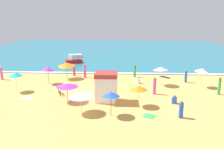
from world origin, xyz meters
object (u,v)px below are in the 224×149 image
beachgoer_0 (85,71)px  beachgoer_7 (2,73)px  beachgoer_1 (186,76)px  beachgoer_3 (138,80)px  beach_umbrella_6 (67,85)px  beachgoer_11 (155,86)px  lifeguard_cabana (106,87)px  beach_umbrella_8 (67,64)px  beachgoer_6 (181,110)px  small_boat_0 (75,56)px  beach_umbrella_7 (81,94)px  beachgoer_10 (74,70)px  beach_umbrella_5 (138,88)px  beach_umbrella_3 (111,94)px  beach_umbrella_4 (48,69)px  beach_umbrella_0 (15,74)px  beachgoer_12 (174,100)px  small_boat_1 (74,60)px  beach_umbrella_1 (202,70)px  parked_bicycle (59,91)px  beachgoer_5 (219,86)px  beach_umbrella_2 (160,69)px  beachgoer_4 (135,71)px

beachgoer_0 → beachgoer_7: (-11.04, -1.56, 0.01)m
beachgoer_1 → beachgoer_3: 6.28m
beach_umbrella_6 → beachgoer_11: beachgoer_11 is taller
lifeguard_cabana → beach_umbrella_8: bearing=125.4°
beachgoer_6 → small_boat_0: size_ratio=0.57×
beach_umbrella_6 → beachgoer_6: (10.59, -3.54, -0.97)m
beach_umbrella_7 → beachgoer_10: (-3.32, 13.15, -0.98)m
beach_umbrella_7 → beach_umbrella_5: bearing=19.9°
beach_umbrella_8 → beachgoer_10: bearing=68.4°
beach_umbrella_8 → beachgoer_1: size_ratio=1.52×
beachgoer_3 → beach_umbrella_3: bearing=-105.9°
beach_umbrella_8 → beach_umbrella_6: bearing=-76.6°
beach_umbrella_5 → beachgoer_1: size_ratio=1.33×
beach_umbrella_5 → beachgoer_11: (1.99, 3.66, -0.96)m
beach_umbrella_4 → beach_umbrella_0: bearing=-128.9°
beach_umbrella_6 → beachgoer_11: bearing=16.3°
beachgoer_3 → beachgoer_12: beachgoer_3 is taller
beachgoer_3 → small_boat_1: 16.06m
beachgoer_3 → beachgoer_12: 7.65m
beachgoer_0 → small_boat_1: beachgoer_0 is taller
beach_umbrella_1 → beachgoer_1: 2.79m
lifeguard_cabana → beach_umbrella_1: (11.06, 5.27, 0.59)m
parked_bicycle → beachgoer_5: 17.58m
beach_umbrella_2 → beachgoer_7: 20.98m
beachgoer_6 → beachgoer_11: 6.38m
beachgoer_10 → beach_umbrella_4: bearing=-120.7°
beach_umbrella_6 → beachgoer_12: size_ratio=3.40×
lifeguard_cabana → beachgoer_11: (5.15, 2.42, -0.62)m
beachgoer_11 → beach_umbrella_1: bearing=25.8°
beach_umbrella_3 → beach_umbrella_7: beach_umbrella_3 is taller
beach_umbrella_3 → beachgoer_10: 14.94m
beach_umbrella_4 → beachgoer_4: (11.06, 3.82, -1.12)m
beachgoer_3 → small_boat_0: size_ratio=0.33×
small_boat_0 → beachgoer_7: bearing=-111.8°
beachgoer_1 → beachgoer_4: 6.90m
small_boat_0 → beachgoer_1: bearing=-43.5°
beach_umbrella_1 → beach_umbrella_7: size_ratio=0.81×
beachgoer_6 → beachgoer_7: bearing=152.1°
parked_bicycle → beachgoer_6: 13.29m
beach_umbrella_4 → beach_umbrella_8: (1.80, 2.49, 0.04)m
beachgoer_1 → beachgoer_6: beachgoer_1 is taller
beach_umbrella_6 → beachgoer_10: 10.41m
beach_umbrella_6 → small_boat_0: (-4.05, 24.47, -1.29)m
beach_umbrella_0 → beachgoer_11: size_ratio=1.22×
beachgoer_11 → small_boat_0: size_ratio=0.70×
beach_umbrella_0 → beach_umbrella_8: beach_umbrella_8 is taller
beach_umbrella_7 → beachgoer_11: (7.16, 5.53, -0.89)m
parked_bicycle → beachgoer_7: beachgoer_7 is taller
beach_umbrella_2 → beach_umbrella_3: beach_umbrella_2 is taller
beachgoer_6 → small_boat_1: bearing=121.7°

